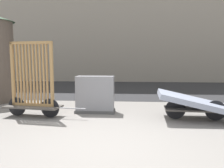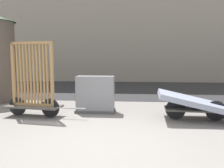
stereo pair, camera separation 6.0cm
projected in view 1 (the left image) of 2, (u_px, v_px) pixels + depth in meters
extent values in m
plane|color=gray|center=(104.00, 147.00, 3.72)|extent=(60.00, 60.00, 0.00)
cube|color=#2D2D30|center=(120.00, 89.00, 11.48)|extent=(56.00, 7.26, 0.01)
cube|color=#4C4742|center=(33.00, 107.00, 5.72)|extent=(1.53, 0.73, 0.04)
cylinder|color=black|center=(50.00, 108.00, 5.63)|extent=(0.50, 0.10, 0.50)
cylinder|color=black|center=(17.00, 107.00, 5.82)|extent=(0.50, 0.10, 0.50)
cylinder|color=gray|center=(72.00, 108.00, 5.51)|extent=(0.70, 0.12, 0.03)
cube|color=#A87F4C|center=(33.00, 104.00, 5.72)|extent=(1.18, 0.22, 0.07)
cube|color=#A87F4C|center=(31.00, 43.00, 5.55)|extent=(1.18, 0.22, 0.07)
cube|color=#A87F4C|center=(13.00, 74.00, 5.74)|extent=(0.08, 0.08, 1.67)
cube|color=#A87F4C|center=(52.00, 74.00, 5.52)|extent=(0.08, 0.08, 1.67)
cube|color=#A87F4C|center=(17.00, 74.00, 5.72)|extent=(0.04, 0.05, 1.60)
cube|color=#A87F4C|center=(21.00, 74.00, 5.70)|extent=(0.04, 0.05, 1.60)
cube|color=#A87F4C|center=(24.00, 74.00, 5.68)|extent=(0.04, 0.05, 1.60)
cube|color=#A87F4C|center=(27.00, 74.00, 5.66)|extent=(0.04, 0.05, 1.60)
cube|color=#A87F4C|center=(30.00, 74.00, 5.64)|extent=(0.04, 0.05, 1.60)
cube|color=#A87F4C|center=(34.00, 74.00, 5.62)|extent=(0.04, 0.05, 1.60)
cube|color=#A87F4C|center=(37.00, 74.00, 5.60)|extent=(0.04, 0.05, 1.60)
cube|color=#A87F4C|center=(40.00, 74.00, 5.59)|extent=(0.04, 0.05, 1.60)
cube|color=#A87F4C|center=(44.00, 74.00, 5.57)|extent=(0.04, 0.05, 1.60)
cube|color=#A87F4C|center=(47.00, 74.00, 5.55)|extent=(0.04, 0.05, 1.60)
cube|color=#4C4742|center=(195.00, 109.00, 5.42)|extent=(1.51, 0.66, 0.04)
cylinder|color=black|center=(216.00, 111.00, 5.35)|extent=(0.50, 0.07, 0.50)
cylinder|color=black|center=(175.00, 109.00, 5.49)|extent=(0.50, 0.07, 0.50)
cube|color=#8C93A8|center=(196.00, 102.00, 5.40)|extent=(1.89, 1.23, 0.51)
cube|color=#4C4C4C|center=(95.00, 111.00, 6.22)|extent=(1.12, 0.47, 0.08)
cube|color=gray|center=(95.00, 94.00, 6.17)|extent=(1.06, 0.41, 1.04)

